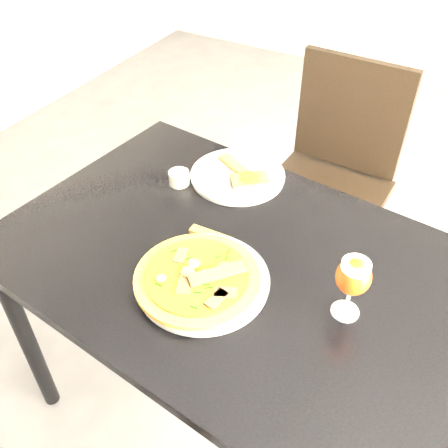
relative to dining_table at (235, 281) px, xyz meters
The scene contains 9 objects.
dining_table is the anchor object (origin of this frame).
chair_far 0.78m from the dining_table, 89.71° to the left, with size 0.45×0.45×0.94m.
plate_main 0.15m from the dining_table, 101.83° to the right, with size 0.31×0.31×0.02m, color silver.
pizza 0.17m from the dining_table, 104.67° to the right, with size 0.30×0.30×0.03m.
plate_second 0.35m from the dining_table, 117.15° to the left, with size 0.28×0.28×0.01m, color silver.
crust_scraps 0.34m from the dining_table, 113.49° to the left, with size 0.20×0.14×0.01m.
loose_crust 0.14m from the dining_table, 158.82° to the left, with size 0.12×0.03×0.01m, color olive.
sauce_cup 0.36m from the dining_table, 146.88° to the left, with size 0.06×0.06×0.04m.
beer_glass 0.36m from the dining_table, ahead, with size 0.08×0.08×0.16m.
Camera 1 is at (0.07, -0.71, 1.63)m, focal length 40.00 mm.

